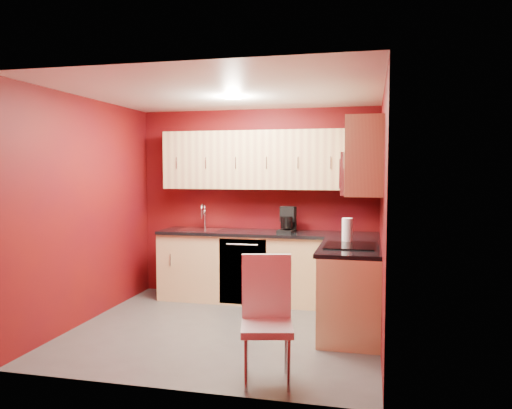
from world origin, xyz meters
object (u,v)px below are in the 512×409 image
at_px(sink, 201,227).
at_px(paper_towel, 347,230).
at_px(dining_chair, 267,321).
at_px(napkin_holder, 291,226).
at_px(microwave, 362,174).
at_px(coffee_maker, 286,220).

distance_m(sink, paper_towel, 2.08).
relative_size(sink, dining_chair, 0.52).
bearing_deg(napkin_holder, dining_chair, -85.12).
bearing_deg(microwave, paper_towel, 119.07).
distance_m(napkin_holder, dining_chair, 2.58).
bearing_deg(dining_chair, paper_towel, 59.01).
xyz_separation_m(coffee_maker, paper_towel, (0.79, -0.71, -0.03)).
height_order(sink, dining_chair, sink).
relative_size(microwave, napkin_holder, 5.89).
xyz_separation_m(microwave, dining_chair, (-0.69, -1.40, -1.16)).
bearing_deg(sink, microwave, -25.60).
relative_size(microwave, coffee_maker, 2.36).
xyz_separation_m(sink, dining_chair, (1.40, -2.40, -0.44)).
bearing_deg(napkin_holder, coffee_maker, -103.06).
bearing_deg(napkin_holder, paper_towel, -48.45).
bearing_deg(coffee_maker, sink, -172.13).
distance_m(sink, dining_chair, 2.82).
xyz_separation_m(microwave, sink, (-2.09, 1.00, -0.72)).
bearing_deg(coffee_maker, microwave, -37.59).
xyz_separation_m(paper_towel, dining_chair, (-0.54, -1.67, -0.54)).
bearing_deg(sink, paper_towel, -20.61).
height_order(sink, paper_towel, sink).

